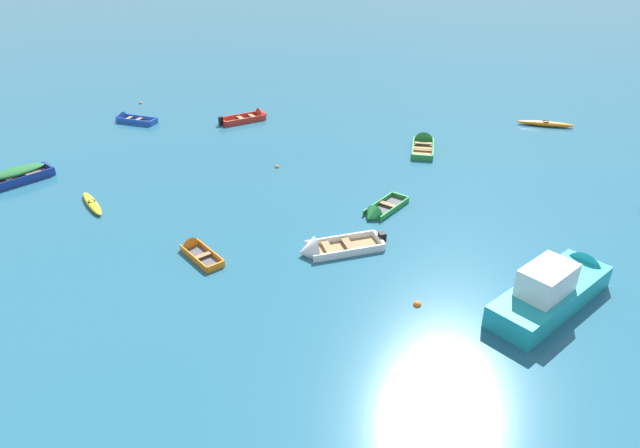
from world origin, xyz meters
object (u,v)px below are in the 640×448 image
object	(u,v)px
rowboat_green_far_right	(377,213)
motor_launch_turquoise_far_back	(557,287)
mooring_buoy_between_boats_left	(417,305)
rowboat_red_near_left	(254,117)
rowboat_green_back_row_left	(423,143)
rowboat_white_midfield_right	(323,249)
mooring_buoy_far_field	(277,167)
mooring_buoy_outer_edge	(141,104)
rowboat_orange_cluster_outer	(194,249)
rowboat_blue_distant_center	(127,119)
kayak_orange_near_camera	(545,124)
rowboat_deep_blue_back_row_right	(6,179)
kayak_yellow_near_right	(92,203)

from	to	relation	value
rowboat_green_far_right	motor_launch_turquoise_far_back	xyz separation A→B (m)	(6.36, -6.48, 0.51)
motor_launch_turquoise_far_back	mooring_buoy_between_boats_left	distance (m)	5.20
rowboat_red_near_left	rowboat_green_back_row_left	size ratio (longest dim) A/B	0.94
rowboat_white_midfield_right	mooring_buoy_far_field	world-z (taller)	rowboat_white_midfield_right
mooring_buoy_outer_edge	motor_launch_turquoise_far_back	bearing A→B (deg)	-45.07
rowboat_orange_cluster_outer	rowboat_blue_distant_center	xyz separation A→B (m)	(-8.96, 16.87, 0.03)
rowboat_blue_distant_center	kayak_orange_near_camera	size ratio (longest dim) A/B	0.88
rowboat_white_midfield_right	rowboat_orange_cluster_outer	bearing A→B (deg)	-177.97
rowboat_orange_cluster_outer	mooring_buoy_outer_edge	bearing A→B (deg)	114.20
rowboat_green_far_right	mooring_buoy_far_field	size ratio (longest dim) A/B	10.89
rowboat_green_far_right	rowboat_deep_blue_back_row_right	distance (m)	19.72
rowboat_red_near_left	rowboat_blue_distant_center	xyz separation A→B (m)	(-8.70, -0.94, -0.01)
kayak_yellow_near_right	rowboat_white_midfield_right	size ratio (longest dim) A/B	0.67
rowboat_red_near_left	mooring_buoy_outer_edge	world-z (taller)	rowboat_red_near_left
rowboat_deep_blue_back_row_right	rowboat_orange_cluster_outer	bearing A→B (deg)	-27.84
rowboat_blue_distant_center	kayak_yellow_near_right	bearing A→B (deg)	-77.50
rowboat_orange_cluster_outer	mooring_buoy_between_boats_left	bearing A→B (deg)	-19.79
rowboat_green_back_row_left	mooring_buoy_outer_edge	bearing A→B (deg)	159.19
kayak_orange_near_camera	rowboat_green_back_row_left	bearing A→B (deg)	-154.29
rowboat_green_far_right	motor_launch_turquoise_far_back	bearing A→B (deg)	-45.51
rowboat_red_near_left	rowboat_white_midfield_right	xyz separation A→B (m)	(5.77, -17.61, -0.01)
rowboat_orange_cluster_outer	kayak_yellow_near_right	distance (m)	7.28
rowboat_deep_blue_back_row_right	mooring_buoy_between_boats_left	world-z (taller)	rowboat_deep_blue_back_row_right
rowboat_orange_cluster_outer	kayak_yellow_near_right	world-z (taller)	rowboat_orange_cluster_outer
rowboat_green_back_row_left	mooring_buoy_far_field	bearing A→B (deg)	-155.46
rowboat_green_far_right	mooring_buoy_far_field	xyz separation A→B (m)	(-5.49, 5.54, -0.13)
rowboat_green_far_right	mooring_buoy_between_boats_left	bearing A→B (deg)	-80.04
rowboat_orange_cluster_outer	rowboat_green_back_row_left	size ratio (longest dim) A/B	0.68
rowboat_green_far_right	motor_launch_turquoise_far_back	distance (m)	9.10
kayak_yellow_near_right	rowboat_green_back_row_left	size ratio (longest dim) A/B	0.71
motor_launch_turquoise_far_back	rowboat_white_midfield_right	bearing A→B (deg)	161.52
motor_launch_turquoise_far_back	mooring_buoy_outer_edge	xyz separation A→B (m)	(-23.76, 23.81, -0.63)
kayak_yellow_near_right	kayak_orange_near_camera	bearing A→B (deg)	27.45
motor_launch_turquoise_far_back	rowboat_blue_distant_center	bearing A→B (deg)	139.86
rowboat_white_midfield_right	rowboat_green_back_row_left	distance (m)	14.21
mooring_buoy_between_boats_left	mooring_buoy_far_field	bearing A→B (deg)	118.15
rowboat_green_far_right	mooring_buoy_far_field	world-z (taller)	rowboat_green_far_right
motor_launch_turquoise_far_back	kayak_orange_near_camera	xyz separation A→B (m)	(5.54, 20.18, -0.46)
rowboat_green_far_right	rowboat_red_near_left	world-z (taller)	rowboat_red_near_left
rowboat_deep_blue_back_row_right	mooring_buoy_far_field	world-z (taller)	rowboat_deep_blue_back_row_right
rowboat_deep_blue_back_row_right	mooring_buoy_outer_edge	bearing A→B (deg)	81.71
motor_launch_turquoise_far_back	kayak_yellow_near_right	bearing A→B (deg)	161.78
rowboat_green_far_right	motor_launch_turquoise_far_back	world-z (taller)	motor_launch_turquoise_far_back
mooring_buoy_outer_edge	mooring_buoy_between_boats_left	bearing A→B (deg)	-52.61
kayak_yellow_near_right	mooring_buoy_far_field	size ratio (longest dim) A/B	9.34
mooring_buoy_far_field	rowboat_white_midfield_right	bearing A→B (deg)	-71.27
rowboat_orange_cluster_outer	rowboat_red_near_left	xyz separation A→B (m)	(-0.26, 17.80, 0.05)
rowboat_orange_cluster_outer	rowboat_blue_distant_center	distance (m)	19.10
rowboat_green_far_right	rowboat_orange_cluster_outer	xyz separation A→B (m)	(-7.92, -3.74, -0.00)
rowboat_red_near_left	kayak_orange_near_camera	size ratio (longest dim) A/B	0.93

